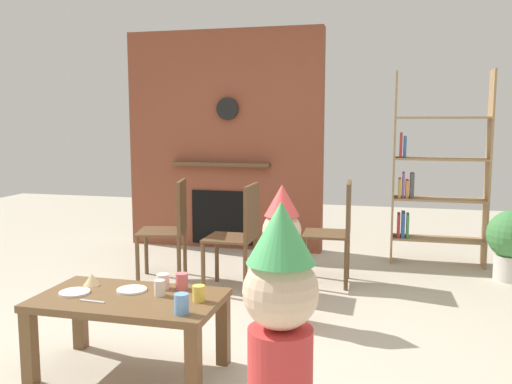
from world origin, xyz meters
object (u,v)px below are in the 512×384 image
object	(u,v)px
paper_cup_center	(181,304)
dining_chair_middle	(241,230)
bookshelf	(432,178)
paper_cup_far_left	(182,281)
paper_plate_rear	(75,292)
dining_chair_right	(337,226)
potted_plant_tall	(512,241)
dining_chair_left	(172,224)
child_with_cone_hat	(280,330)
paper_cup_near_left	(199,293)
paper_cup_far_right	(160,288)
paper_plate_front	(132,290)
paper_cup_near_right	(163,281)
child_in_pink	(282,250)
birthday_cake_slice	(92,279)
coffee_table	(129,310)

from	to	relation	value
paper_cup_center	dining_chair_middle	world-z (taller)	dining_chair_middle
paper_cup_center	bookshelf	bearing A→B (deg)	65.78
paper_cup_center	paper_cup_far_left	distance (m)	0.41
paper_plate_rear	dining_chair_right	size ratio (longest dim) A/B	0.19
potted_plant_tall	dining_chair_right	bearing A→B (deg)	-162.20
paper_cup_far_left	dining_chair_right	xyz separation A→B (m)	(0.72, 1.81, 0.01)
dining_chair_left	dining_chair_middle	size ratio (longest dim) A/B	1.00
child_with_cone_hat	paper_cup_center	bearing A→B (deg)	-3.63
paper_cup_near_left	child_with_cone_hat	size ratio (longest dim) A/B	0.08
paper_cup_far_right	child_with_cone_hat	bearing A→B (deg)	-39.09
paper_plate_front	child_with_cone_hat	size ratio (longest dim) A/B	0.15
paper_cup_center	paper_cup_near_right	bearing A→B (deg)	125.44
paper_plate_front	child_with_cone_hat	distance (m)	1.24
paper_cup_center	child_in_pink	distance (m)	1.20
paper_cup_far_right	paper_plate_rear	xyz separation A→B (m)	(-0.48, -0.08, -0.04)
paper_plate_rear	child_in_pink	distance (m)	1.41
paper_cup_center	paper_cup_far_right	world-z (taller)	paper_cup_center
paper_plate_front	child_in_pink	xyz separation A→B (m)	(0.70, 0.88, 0.06)
child_with_cone_hat	dining_chair_right	bearing A→B (deg)	-57.54
paper_cup_far_right	potted_plant_tall	size ratio (longest dim) A/B	0.14
dining_chair_middle	potted_plant_tall	xyz separation A→B (m)	(2.27, 0.86, -0.15)
paper_cup_near_left	paper_plate_front	bearing A→B (deg)	169.99
paper_cup_near_left	child_with_cone_hat	bearing A→B (deg)	-47.52
birthday_cake_slice	paper_plate_front	bearing A→B (deg)	-9.41
paper_cup_far_right	dining_chair_left	size ratio (longest dim) A/B	0.10
bookshelf	dining_chair_left	size ratio (longest dim) A/B	2.11
paper_cup_near_left	paper_cup_center	world-z (taller)	paper_cup_center
dining_chair_middle	dining_chair_left	bearing A→B (deg)	-11.33
paper_plate_front	birthday_cake_slice	world-z (taller)	birthday_cake_slice
child_with_cone_hat	birthday_cake_slice	bearing A→B (deg)	1.69
birthday_cake_slice	paper_cup_near_left	bearing A→B (deg)	-9.78
paper_cup_far_left	paper_cup_far_right	size ratio (longest dim) A/B	1.07
coffee_table	dining_chair_left	size ratio (longest dim) A/B	1.14
paper_plate_rear	dining_chair_middle	world-z (taller)	dining_chair_middle
birthday_cake_slice	dining_chair_right	distance (m)	2.25
paper_cup_far_right	potted_plant_tall	distance (m)	3.35
bookshelf	paper_cup_near_right	bearing A→B (deg)	-121.20
birthday_cake_slice	child_with_cone_hat	bearing A→B (deg)	-30.20
dining_chair_right	bookshelf	bearing A→B (deg)	-134.57
paper_plate_front	child_in_pink	world-z (taller)	child_in_pink
bookshelf	potted_plant_tall	size ratio (longest dim) A/B	3.01
paper_cup_far_right	dining_chair_middle	size ratio (longest dim) A/B	0.10
paper_plate_rear	birthday_cake_slice	size ratio (longest dim) A/B	1.72
dining_chair_left	paper_plate_front	bearing A→B (deg)	91.82
paper_plate_front	paper_plate_rear	bearing A→B (deg)	-157.59
paper_cup_far_left	potted_plant_tall	size ratio (longest dim) A/B	0.15
paper_cup_near_left	dining_chair_right	world-z (taller)	dining_chair_right
paper_cup_near_right	dining_chair_left	bearing A→B (deg)	111.13
paper_cup_near_right	dining_chair_right	bearing A→B (deg)	65.49
paper_cup_near_right	paper_cup_far_right	bearing A→B (deg)	-74.56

